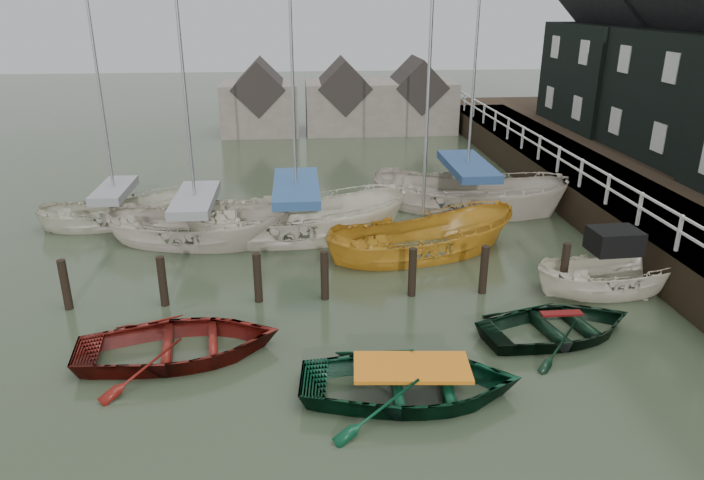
{
  "coord_description": "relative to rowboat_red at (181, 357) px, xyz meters",
  "views": [
    {
      "loc": [
        -1.8,
        -12.46,
        7.72
      ],
      "look_at": [
        -0.39,
        3.78,
        1.4
      ],
      "focal_mm": 32.0,
      "sensor_mm": 36.0,
      "label": 1
    }
  ],
  "objects": [
    {
      "name": "mooring_pilings",
      "position": [
        3.53,
        2.68,
        0.5
      ],
      "size": [
        13.72,
        0.22,
        1.8
      ],
      "color": "black",
      "rests_on": "ground"
    },
    {
      "name": "sailboat_c",
      "position": [
        6.71,
        5.75,
        0.01
      ],
      "size": [
        6.84,
        3.93,
        11.3
      ],
      "rotation": [
        0.0,
        0.0,
        1.82
      ],
      "color": "#C78B25",
      "rests_on": "ground"
    },
    {
      "name": "sailboat_a",
      "position": [
        -0.62,
        7.41,
        0.06
      ],
      "size": [
        6.75,
        3.68,
        10.56
      ],
      "rotation": [
        0.0,
        0.0,
        1.36
      ],
      "color": "beige",
      "rests_on": "ground"
    },
    {
      "name": "rowboat_green",
      "position": [
        5.0,
        -1.97,
        0.0
      ],
      "size": [
        4.83,
        3.64,
        0.95
      ],
      "primitive_type": "imported",
      "rotation": [
        0.0,
        0.0,
        1.48
      ],
      "color": "#08321D",
      "rests_on": "ground"
    },
    {
      "name": "sailboat_d",
      "position": [
        9.26,
        10.03,
        0.06
      ],
      "size": [
        8.05,
        5.47,
        11.64
      ],
      "rotation": [
        0.0,
        0.0,
        1.18
      ],
      "color": "beige",
      "rests_on": "ground"
    },
    {
      "name": "rowboat_red",
      "position": [
        0.0,
        0.0,
        0.0
      ],
      "size": [
        4.95,
        3.83,
        0.95
      ],
      "primitive_type": "imported",
      "rotation": [
        0.0,
        0.0,
        1.7
      ],
      "color": "#5C120D",
      "rests_on": "ground"
    },
    {
      "name": "motorboat",
      "position": [
        11.44,
        2.44,
        0.09
      ],
      "size": [
        4.51,
        1.88,
        2.65
      ],
      "rotation": [
        0.0,
        0.0,
        1.62
      ],
      "color": "beige",
      "rests_on": "ground"
    },
    {
      "name": "far_sheds",
      "position": [
        5.48,
        25.68,
        1.86
      ],
      "size": [
        14.0,
        4.08,
        4.39
      ],
      "color": "#665B51",
      "rests_on": "ground"
    },
    {
      "name": "rowboat_dkgreen",
      "position": [
        9.03,
        0.16,
        0.0
      ],
      "size": [
        4.45,
        3.56,
        0.82
      ],
      "primitive_type": "imported",
      "rotation": [
        0.0,
        0.0,
        1.77
      ],
      "color": "black",
      "rests_on": "ground"
    },
    {
      "name": "sailboat_b",
      "position": [
        2.72,
        7.64,
        0.06
      ],
      "size": [
        7.7,
        3.13,
        11.03
      ],
      "rotation": [
        0.0,
        0.0,
        1.61
      ],
      "color": "beige",
      "rests_on": "ground"
    },
    {
      "name": "sailboat_e",
      "position": [
        -3.8,
        9.49,
        0.07
      ],
      "size": [
        5.67,
        3.15,
        10.36
      ],
      "rotation": [
        0.0,
        0.0,
        1.79
      ],
      "color": "beige",
      "rests_on": "ground"
    },
    {
      "name": "ground",
      "position": [
        4.64,
        -0.32,
        0.0
      ],
      "size": [
        120.0,
        120.0,
        0.0
      ],
      "primitive_type": "plane",
      "color": "#2A3220",
      "rests_on": "ground"
    },
    {
      "name": "pier",
      "position": [
        14.12,
        9.68,
        0.71
      ],
      "size": [
        3.04,
        32.0,
        2.7
      ],
      "color": "black",
      "rests_on": "ground"
    }
  ]
}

